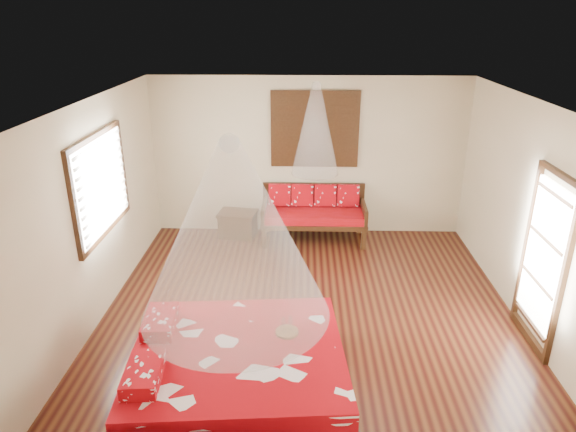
% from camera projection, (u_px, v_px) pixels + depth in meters
% --- Properties ---
extents(room, '(5.54, 5.54, 2.84)m').
position_uv_depth(room, '(310.00, 214.00, 6.49)').
color(room, black).
rests_on(room, ground).
extents(bed, '(2.46, 2.26, 0.65)m').
position_uv_depth(bed, '(237.00, 369.00, 5.45)').
color(bed, black).
rests_on(bed, floor).
extents(daybed, '(1.82, 0.81, 0.95)m').
position_uv_depth(daybed, '(314.00, 211.00, 9.03)').
color(daybed, black).
rests_on(daybed, floor).
extents(storage_chest, '(0.72, 0.57, 0.46)m').
position_uv_depth(storage_chest, '(238.00, 224.00, 9.23)').
color(storage_chest, black).
rests_on(storage_chest, floor).
extents(shutter_panel, '(1.52, 0.06, 1.32)m').
position_uv_depth(shutter_panel, '(315.00, 129.00, 8.82)').
color(shutter_panel, black).
rests_on(shutter_panel, wall_back).
extents(window_left, '(0.10, 1.74, 1.34)m').
position_uv_depth(window_left, '(101.00, 185.00, 6.64)').
color(window_left, black).
rests_on(window_left, wall_left).
extents(glazed_door, '(0.08, 1.02, 2.16)m').
position_uv_depth(glazed_door, '(543.00, 262.00, 5.98)').
color(glazed_door, black).
rests_on(glazed_door, floor).
extents(wine_tray, '(0.26, 0.26, 0.21)m').
position_uv_depth(wine_tray, '(287.00, 329.00, 5.61)').
color(wine_tray, brown).
rests_on(wine_tray, bed).
extents(mosquito_net_main, '(1.89, 1.89, 1.80)m').
position_uv_depth(mosquito_net_main, '(233.00, 231.00, 4.86)').
color(mosquito_net_main, white).
rests_on(mosquito_net_main, ceiling).
extents(mosquito_net_daybed, '(0.79, 0.79, 1.50)m').
position_uv_depth(mosquito_net_daybed, '(316.00, 129.00, 8.35)').
color(mosquito_net_daybed, white).
rests_on(mosquito_net_daybed, ceiling).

